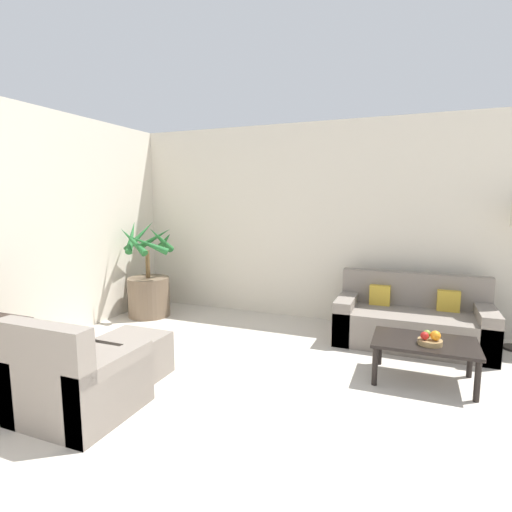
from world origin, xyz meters
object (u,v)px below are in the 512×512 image
Objects in this scene: sofa_loveseat at (412,322)px; fruit_bowl at (430,342)px; apple_red at (425,336)px; apple_green at (427,334)px; armchair at (77,382)px; ottoman at (135,355)px; coffee_table at (424,346)px; potted_palm at (149,287)px; orange_fruit at (436,336)px.

fruit_bowl is (0.16, -1.08, 0.14)m from sofa_loveseat.
fruit_bowl is at bearing 26.20° from apple_red.
sofa_loveseat is at bearing 97.29° from apple_green.
armchair reaches higher than ottoman.
apple_green reaches higher than fruit_bowl.
apple_green is (-0.03, 0.05, 0.06)m from fruit_bowl.
coffee_table is 2.71m from ottoman.
potted_palm reaches higher than sofa_loveseat.
orange_fruit is at bearing 8.63° from apple_red.
sofa_loveseat is 23.32× the size of apple_red.
ottoman is at bearing -162.89° from apple_red.
coffee_table is at bearing 19.23° from ottoman.
apple_green is (0.01, -0.03, 0.13)m from coffee_table.
ottoman is (1.10, -1.70, -0.23)m from potted_palm.
apple_red is 0.09× the size of armchair.
ottoman is (-2.55, -0.89, -0.14)m from coffee_table.
armchair reaches higher than apple_green.
coffee_table is 4.38× the size of fruit_bowl.
orange_fruit is at bearing 16.84° from ottoman.
armchair is (-2.50, -1.53, -0.20)m from apple_red.
apple_green is at bearing -82.71° from sofa_loveseat.
apple_green is at bearing 32.46° from armchair.
sofa_loveseat is (3.54, 0.19, -0.16)m from potted_palm.
fruit_bowl is 0.08m from apple_green.
sofa_loveseat reaches higher than orange_fruit.
apple_red is at bearing -93.95° from coffee_table.
coffee_table is (0.12, -0.99, 0.07)m from sofa_loveseat.
fruit_bowl is at bearing -63.56° from apple_green.
orange_fruit is at bearing -79.71° from sofa_loveseat.
apple_red reaches higher than ottoman.
sofa_loveseat is at bearing 3.01° from potted_palm.
coffee_table is 1.11× the size of armchair.
apple_red is 0.81× the size of orange_fruit.
coffee_table is 1.58× the size of ottoman.
armchair is 1.41× the size of ottoman.
armchair is at bearing -148.64° from fruit_bowl.
apple_green is at bearing 18.49° from ottoman.
apple_green is (0.02, 0.08, -0.00)m from apple_red.
coffee_table is at bearing 130.96° from orange_fruit.
orange_fruit reaches higher than fruit_bowl.
potted_palm reaches higher than coffee_table.
apple_red is (-0.01, -0.11, 0.13)m from coffee_table.
sofa_loveseat is at bearing 95.67° from apple_red.
potted_palm is 1.70× the size of armchair.
fruit_bowl is at bearing 17.29° from ottoman.
orange_fruit reaches higher than apple_green.
orange_fruit is at bearing -42.97° from apple_green.
fruit_bowl is 2.99m from armchair.
ottoman is at bearing -162.71° from fruit_bowl.
apple_green is 2.72m from ottoman.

